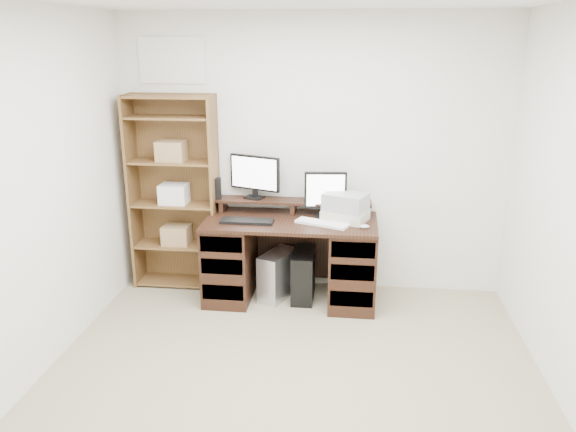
% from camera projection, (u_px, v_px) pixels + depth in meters
% --- Properties ---
extents(room, '(3.54, 4.04, 2.54)m').
position_uv_depth(room, '(285.00, 224.00, 3.19)').
color(room, tan).
rests_on(room, ground).
extents(desk, '(1.50, 0.70, 0.75)m').
position_uv_depth(desk, '(291.00, 258.00, 5.02)').
color(desk, black).
rests_on(desk, ground).
extents(riser_shelf, '(1.40, 0.22, 0.12)m').
position_uv_depth(riser_shelf, '(293.00, 203.00, 5.08)').
color(riser_shelf, black).
rests_on(riser_shelf, desk).
extents(monitor_wide, '(0.48, 0.20, 0.39)m').
position_uv_depth(monitor_wide, '(255.00, 174.00, 5.08)').
color(monitor_wide, black).
rests_on(monitor_wide, riser_shelf).
extents(monitor_small, '(0.37, 0.15, 0.41)m').
position_uv_depth(monitor_small, '(325.00, 193.00, 4.93)').
color(monitor_small, black).
rests_on(monitor_small, desk).
extents(speaker, '(0.09, 0.09, 0.19)m').
position_uv_depth(speaker, '(217.00, 188.00, 5.09)').
color(speaker, black).
rests_on(speaker, riser_shelf).
extents(keyboard_black, '(0.46, 0.15, 0.03)m').
position_uv_depth(keyboard_black, '(247.00, 221.00, 4.83)').
color(keyboard_black, black).
rests_on(keyboard_black, desk).
extents(keyboard_white, '(0.48, 0.30, 0.02)m').
position_uv_depth(keyboard_white, '(322.00, 223.00, 4.77)').
color(keyboard_white, white).
rests_on(keyboard_white, desk).
extents(mouse, '(0.10, 0.08, 0.03)m').
position_uv_depth(mouse, '(364.00, 226.00, 4.68)').
color(mouse, silver).
rests_on(mouse, desk).
extents(printer, '(0.44, 0.38, 0.09)m').
position_uv_depth(printer, '(345.00, 215.00, 4.87)').
color(printer, beige).
rests_on(printer, desk).
extents(basket, '(0.42, 0.37, 0.15)m').
position_uv_depth(basket, '(346.00, 202.00, 4.84)').
color(basket, '#9DA1A8').
rests_on(basket, printer).
extents(tower_silver, '(0.34, 0.47, 0.43)m').
position_uv_depth(tower_silver, '(278.00, 275.00, 5.09)').
color(tower_silver, silver).
rests_on(tower_silver, ground).
extents(tower_black, '(0.19, 0.45, 0.45)m').
position_uv_depth(tower_black, '(303.00, 275.00, 5.08)').
color(tower_black, black).
rests_on(tower_black, ground).
extents(bookshelf, '(0.80, 0.30, 1.80)m').
position_uv_depth(bookshelf, '(175.00, 191.00, 5.18)').
color(bookshelf, brown).
rests_on(bookshelf, ground).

